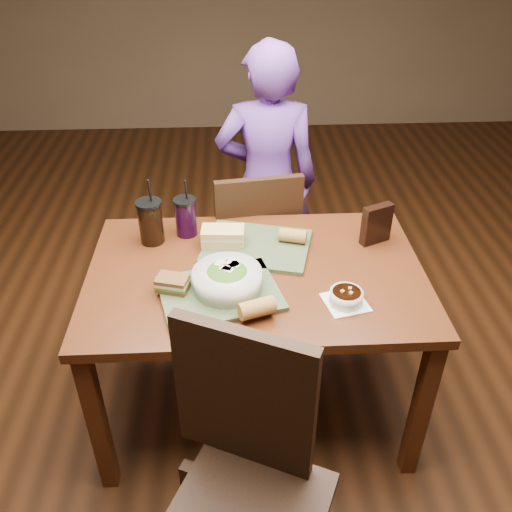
# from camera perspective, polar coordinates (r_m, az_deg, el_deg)

# --- Properties ---
(ground) EXTENTS (6.00, 6.00, 0.00)m
(ground) POSITION_cam_1_polar(r_m,az_deg,el_deg) (2.60, 0.00, -15.07)
(ground) COLOR #381C0B
(ground) RESTS_ON ground
(dining_table) EXTENTS (1.30, 0.85, 0.75)m
(dining_table) POSITION_cam_1_polar(r_m,az_deg,el_deg) (2.15, 0.00, -3.54)
(dining_table) COLOR #4E240F
(dining_table) RESTS_ON ground
(chair_near) EXTENTS (0.58, 0.59, 1.00)m
(chair_near) POSITION_cam_1_polar(r_m,az_deg,el_deg) (1.72, -1.07, -21.44)
(chair_near) COLOR black
(chair_near) RESTS_ON ground
(chair_far) EXTENTS (0.45, 0.45, 0.92)m
(chair_far) POSITION_cam_1_polar(r_m,az_deg,el_deg) (2.67, 0.20, 1.15)
(chair_far) COLOR black
(chair_far) RESTS_ON ground
(diner) EXTENTS (0.54, 0.36, 1.43)m
(diner) POSITION_cam_1_polar(r_m,az_deg,el_deg) (2.81, 1.18, 7.65)
(diner) COLOR #5E3289
(diner) RESTS_ON ground
(tray_near) EXTENTS (0.49, 0.41, 0.02)m
(tray_near) POSITION_cam_1_polar(r_m,az_deg,el_deg) (1.97, -3.84, -3.93)
(tray_near) COLOR #3E4D2D
(tray_near) RESTS_ON dining_table
(tray_far) EXTENTS (0.49, 0.41, 0.02)m
(tray_far) POSITION_cam_1_polar(r_m,az_deg,el_deg) (2.22, 0.08, 1.04)
(tray_far) COLOR #3E4D2D
(tray_far) RESTS_ON dining_table
(salad_bowl) EXTENTS (0.25, 0.25, 0.08)m
(salad_bowl) POSITION_cam_1_polar(r_m,az_deg,el_deg) (1.96, -3.05, -2.33)
(salad_bowl) COLOR silver
(salad_bowl) RESTS_ON tray_near
(soup_bowl) EXTENTS (0.17, 0.17, 0.06)m
(soup_bowl) POSITION_cam_1_polar(r_m,az_deg,el_deg) (1.95, 9.47, -4.26)
(soup_bowl) COLOR white
(soup_bowl) RESTS_ON dining_table
(sandwich_near) EXTENTS (0.13, 0.10, 0.05)m
(sandwich_near) POSITION_cam_1_polar(r_m,az_deg,el_deg) (1.98, -8.77, -2.86)
(sandwich_near) COLOR #593819
(sandwich_near) RESTS_ON tray_near
(sandwich_far) EXTENTS (0.18, 0.11, 0.07)m
(sandwich_far) POSITION_cam_1_polar(r_m,az_deg,el_deg) (2.21, -3.50, 2.12)
(sandwich_far) COLOR tan
(sandwich_far) RESTS_ON tray_far
(baguette_near) EXTENTS (0.14, 0.10, 0.06)m
(baguette_near) POSITION_cam_1_polar(r_m,az_deg,el_deg) (1.84, 0.09, -5.50)
(baguette_near) COLOR #AD7533
(baguette_near) RESTS_ON tray_near
(baguette_far) EXTENTS (0.12, 0.08, 0.06)m
(baguette_far) POSITION_cam_1_polar(r_m,az_deg,el_deg) (2.22, 3.90, 2.14)
(baguette_far) COLOR #AD7533
(baguette_far) RESTS_ON tray_far
(cup_cola) EXTENTS (0.11, 0.11, 0.29)m
(cup_cola) POSITION_cam_1_polar(r_m,az_deg,el_deg) (2.26, -11.03, 3.58)
(cup_cola) COLOR black
(cup_cola) RESTS_ON dining_table
(cup_berry) EXTENTS (0.09, 0.09, 0.26)m
(cup_berry) POSITION_cam_1_polar(r_m,az_deg,el_deg) (2.29, -7.40, 4.13)
(cup_berry) COLOR black
(cup_berry) RESTS_ON dining_table
(chip_bag) EXTENTS (0.13, 0.09, 0.17)m
(chip_bag) POSITION_cam_1_polar(r_m,az_deg,el_deg) (2.28, 12.57, 3.29)
(chip_bag) COLOR black
(chip_bag) RESTS_ON dining_table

